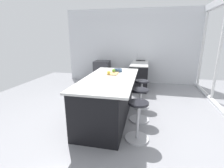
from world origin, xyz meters
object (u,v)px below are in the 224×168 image
Objects in this scene: stool_middle at (140,106)px; cutting_board at (113,73)px; apple_yellow at (109,72)px; stool_by_window at (141,95)px; kitchen_island at (108,98)px; oven_range at (102,72)px; apple_green at (114,70)px; stool_near_camera at (138,122)px; fruit_bowl at (118,70)px.

stool_middle is 2.04× the size of cutting_board.
stool_by_window is at bearing 122.55° from apple_yellow.
cutting_board is at bearing 149.87° from apple_yellow.
stool_middle is at bearing 90.00° from kitchen_island.
oven_range is at bearing -162.28° from kitchen_island.
cutting_board is 0.16m from apple_yellow.
apple_green is 0.27m from apple_yellow.
apple_green is (-0.52, -0.70, 0.67)m from stool_middle.
kitchen_island is 28.11× the size of apple_green.
apple_green reaches higher than stool_by_window.
stool_middle and stool_near_camera have the same top height.
kitchen_island reaches higher than stool_by_window.
cutting_board is at bearing -62.60° from stool_by_window.
stool_by_window is 1.00× the size of stool_near_camera.
stool_by_window is 1.00× the size of stool_middle.
stool_by_window is at bearing 36.62° from oven_range.
oven_range reaches higher than stool_by_window.
fruit_bowl is at bearing 24.40° from oven_range.
fruit_bowl reaches higher than stool_near_camera.
oven_range is at bearing -159.16° from cutting_board.
stool_middle is 8.74× the size of apple_green.
apple_green reaches higher than fruit_bowl.
apple_yellow reaches higher than stool_middle.
apple_yellow reaches higher than kitchen_island.
cutting_board is (-0.39, 0.04, 0.48)m from kitchen_island.
oven_range is at bearing -143.38° from stool_by_window.
oven_range is 2.97m from apple_yellow.
stool_near_camera is at bearing 23.79° from fruit_bowl.
stool_by_window and stool_near_camera have the same top height.
stool_middle is 3.15× the size of fruit_bowl.
oven_range is 2.76m from apple_green.
kitchen_island is (3.02, 0.97, 0.04)m from oven_range.
apple_green is 0.18m from fruit_bowl.
stool_middle is at bearing 180.00° from stool_near_camera.
cutting_board is (2.63, 1.00, 0.52)m from oven_range.
stool_middle is at bearing 0.00° from stool_by_window.
cutting_board reaches higher than stool_by_window.
stool_by_window is 1.13m from apple_yellow.
fruit_bowl is (-1.43, -0.63, 0.65)m from stool_near_camera.
apple_yellow is at bearing -17.99° from fruit_bowl.
apple_green is at bearing -71.88° from stool_by_window.
cutting_board reaches higher than kitchen_island.
oven_range is 2.87m from cutting_board.
fruit_bowl is at bearing 157.22° from apple_green.
fruit_bowl is (0.07, -0.63, 0.65)m from stool_by_window.
kitchen_island is at bearing -90.00° from stool_middle.
stool_near_camera is at bearing 24.17° from oven_range.
apple_yellow is at bearing -57.45° from stool_by_window.
stool_middle is (0.00, 0.73, -0.14)m from kitchen_island.
cutting_board reaches higher than oven_range.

